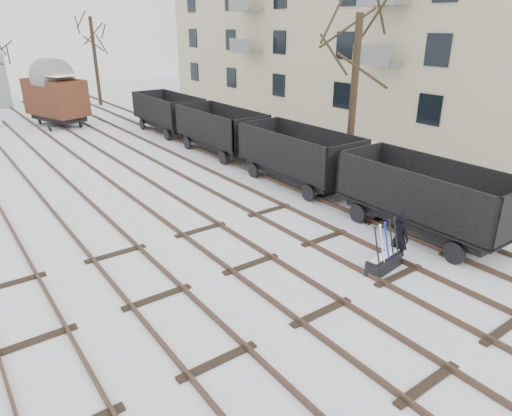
% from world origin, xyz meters
% --- Properties ---
extents(ground, '(120.00, 120.00, 0.00)m').
position_xyz_m(ground, '(0.00, 0.00, 0.00)').
color(ground, white).
rests_on(ground, ground).
extents(tracks, '(13.90, 52.00, 0.16)m').
position_xyz_m(tracks, '(-0.00, 13.67, 0.07)').
color(tracks, black).
rests_on(tracks, ground).
extents(apartment_block, '(10.12, 45.00, 16.10)m').
position_xyz_m(apartment_block, '(19.95, 14.00, 8.05)').
color(apartment_block, '#BBB290').
rests_on(apartment_block, ground).
extents(ground_frame, '(1.35, 0.60, 1.49)m').
position_xyz_m(ground_frame, '(2.90, 0.49, 0.28)').
color(ground_frame, black).
rests_on(ground_frame, ground).
extents(worker, '(0.40, 0.59, 1.61)m').
position_xyz_m(worker, '(3.65, 0.59, 0.81)').
color(worker, black).
rests_on(worker, ground).
extents(freight_wagon_a, '(2.36, 5.90, 2.41)m').
position_xyz_m(freight_wagon_a, '(6.00, 1.42, 0.92)').
color(freight_wagon_a, black).
rests_on(freight_wagon_a, ground).
extents(freight_wagon_b, '(2.36, 5.90, 2.41)m').
position_xyz_m(freight_wagon_b, '(6.00, 7.82, 0.92)').
color(freight_wagon_b, black).
rests_on(freight_wagon_b, ground).
extents(freight_wagon_c, '(2.36, 5.90, 2.41)m').
position_xyz_m(freight_wagon_c, '(6.00, 14.22, 0.92)').
color(freight_wagon_c, black).
rests_on(freight_wagon_c, ground).
extents(freight_wagon_d, '(2.36, 5.90, 2.41)m').
position_xyz_m(freight_wagon_d, '(6.00, 20.62, 0.92)').
color(freight_wagon_d, black).
rests_on(freight_wagon_d, ground).
extents(box_van_wagon, '(3.71, 5.11, 3.50)m').
position_xyz_m(box_van_wagon, '(0.75, 27.10, 2.04)').
color(box_van_wagon, black).
rests_on(box_van_wagon, ground).
extents(tree_near, '(0.30, 0.30, 7.04)m').
position_xyz_m(tree_near, '(7.47, 6.25, 3.52)').
color(tree_near, black).
rests_on(tree_near, ground).
extents(tree_far_right, '(0.30, 0.30, 7.21)m').
position_xyz_m(tree_far_right, '(6.01, 34.17, 3.61)').
color(tree_far_right, black).
rests_on(tree_far_right, ground).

